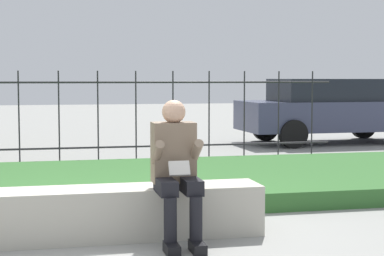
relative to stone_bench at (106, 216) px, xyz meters
name	(u,v)px	position (x,y,z in m)	size (l,w,h in m)	color
ground_plane	(106,238)	(-0.01, 0.00, -0.21)	(60.00, 60.00, 0.00)	gray
stone_bench	(106,216)	(0.00, 0.00, 0.00)	(2.86, 0.50, 0.46)	#B7B2A3
person_seated_reader	(176,165)	(0.59, -0.29, 0.49)	(0.42, 0.73, 1.26)	black
grass_berm	(89,185)	(-0.01, 2.37, -0.10)	(10.81, 3.33, 0.21)	#33662D
iron_fence	(79,117)	(-0.01, 4.83, 0.62)	(8.81, 0.03, 1.58)	#232326
car_parked_right	(330,109)	(5.68, 7.56, 0.55)	(4.11, 1.92, 1.44)	#383D56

